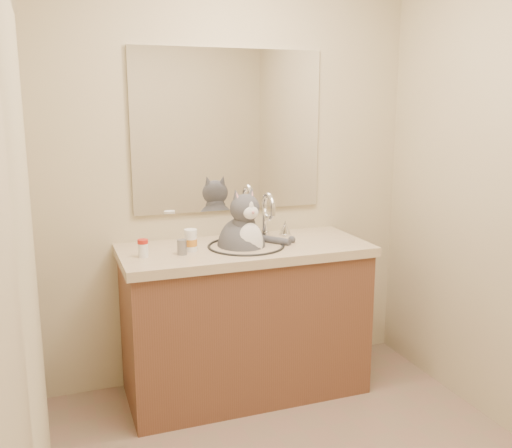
{
  "coord_description": "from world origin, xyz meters",
  "views": [
    {
      "loc": [
        -0.96,
        -1.86,
        1.61
      ],
      "look_at": [
        -0.05,
        0.65,
        1.04
      ],
      "focal_mm": 40.0,
      "sensor_mm": 36.0,
      "label": 1
    }
  ],
  "objects_px": {
    "grey_canister": "(182,247)",
    "pill_bottle_redcap": "(143,248)",
    "cat": "(243,244)",
    "pill_bottle_orange": "(191,241)"
  },
  "relations": [
    {
      "from": "cat",
      "to": "pill_bottle_redcap",
      "type": "distance_m",
      "value": 0.55
    },
    {
      "from": "pill_bottle_redcap",
      "to": "grey_canister",
      "type": "height_order",
      "value": "pill_bottle_redcap"
    },
    {
      "from": "pill_bottle_redcap",
      "to": "pill_bottle_orange",
      "type": "distance_m",
      "value": 0.26
    },
    {
      "from": "grey_canister",
      "to": "pill_bottle_redcap",
      "type": "bearing_deg",
      "value": 174.67
    },
    {
      "from": "pill_bottle_redcap",
      "to": "grey_canister",
      "type": "distance_m",
      "value": 0.19
    },
    {
      "from": "cat",
      "to": "pill_bottle_redcap",
      "type": "bearing_deg",
      "value": 174.19
    },
    {
      "from": "cat",
      "to": "grey_canister",
      "type": "relative_size",
      "value": 6.69
    },
    {
      "from": "pill_bottle_redcap",
      "to": "cat",
      "type": "bearing_deg",
      "value": 5.32
    },
    {
      "from": "pill_bottle_orange",
      "to": "pill_bottle_redcap",
      "type": "bearing_deg",
      "value": -171.53
    },
    {
      "from": "pill_bottle_redcap",
      "to": "grey_canister",
      "type": "xyz_separation_m",
      "value": [
        0.19,
        -0.02,
        -0.01
      ]
    }
  ]
}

